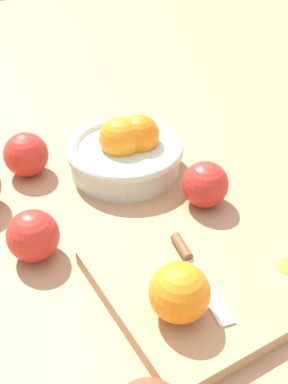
{
  "coord_description": "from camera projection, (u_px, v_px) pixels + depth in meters",
  "views": [
    {
      "loc": [
        0.43,
        -0.29,
        0.49
      ],
      "look_at": [
        -0.02,
        0.08,
        0.04
      ],
      "focal_mm": 45.56,
      "sensor_mm": 36.0,
      "label": 1
    }
  ],
  "objects": [
    {
      "name": "ground_plane",
      "position": [
        110.0,
        241.0,
        0.71
      ],
      "size": [
        2.4,
        2.4,
        0.0
      ],
      "primitive_type": "plane",
      "color": "tan"
    },
    {
      "name": "bowl",
      "position": [
        126.0,
        151.0,
        0.83
      ],
      "size": [
        0.2,
        0.2,
        0.1
      ],
      "color": "beige",
      "rests_on": "ground_plane"
    },
    {
      "name": "cutting_board",
      "position": [
        176.0,
        293.0,
        0.62
      ],
      "size": [
        0.27,
        0.2,
        0.02
      ],
      "primitive_type": "cube",
      "rotation": [
        0.0,
        0.0,
        -0.15
      ],
      "color": "tan",
      "rests_on": "ground_plane"
    },
    {
      "name": "orange_on_board",
      "position": [
        180.0,
        292.0,
        0.55
      ],
      "size": [
        0.07,
        0.07,
        0.07
      ],
      "primitive_type": "sphere",
      "color": "orange",
      "rests_on": "cutting_board"
    },
    {
      "name": "knife",
      "position": [
        192.0,
        265.0,
        0.63
      ],
      "size": [
        0.15,
        0.07,
        0.01
      ],
      "color": "silver",
      "rests_on": "cutting_board"
    },
    {
      "name": "apple_front_left_2",
      "position": [
        33.0,
        236.0,
        0.66
      ],
      "size": [
        0.07,
        0.07,
        0.07
      ],
      "primitive_type": "sphere",
      "color": "red",
      "rests_on": "ground_plane"
    },
    {
      "name": "apple_back_center",
      "position": [
        205.0,
        184.0,
        0.76
      ],
      "size": [
        0.07,
        0.07,
        0.07
      ],
      "primitive_type": "sphere",
      "color": "red",
      "rests_on": "ground_plane"
    },
    {
      "name": "apple_mid_left",
      "position": [
        26.0,
        155.0,
        0.82
      ],
      "size": [
        0.08,
        0.08,
        0.08
      ],
      "primitive_type": "sphere",
      "color": "red",
      "rests_on": "ground_plane"
    }
  ]
}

